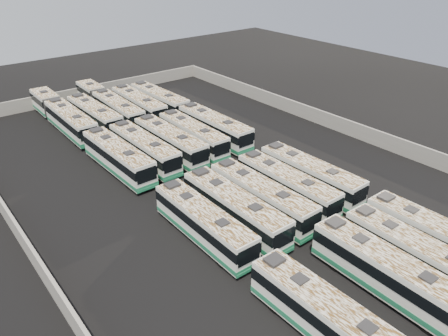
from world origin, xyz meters
TOP-DOWN VIEW (x-y plane):
  - ground at (0.00, 0.00)m, footprint 140.00×140.00m
  - perimeter_wall at (0.00, 0.00)m, footprint 45.20×73.20m
  - bus_front_far_left at (-8.61, -24.41)m, footprint 2.89×13.05m
  - bus_front_center at (-1.35, -24.35)m, footprint 3.05×13.40m
  - bus_front_right at (2.40, -24.54)m, footprint 3.02×12.95m
  - bus_front_far_right at (5.97, -24.46)m, footprint 2.83×13.09m
  - bus_midfront_far_left at (-8.58, -9.73)m, footprint 2.86×12.87m
  - bus_midfront_left at (-4.89, -9.75)m, footprint 2.85×13.38m
  - bus_midfront_center at (-1.36, -9.74)m, footprint 2.98×13.27m
  - bus_midfront_right at (2.44, -9.60)m, footprint 2.76×12.90m
  - bus_midfront_far_right at (6.11, -9.65)m, footprint 2.99×13.08m
  - bus_midback_far_left at (-8.60, 7.61)m, footprint 3.06×13.41m
  - bus_midback_left at (-4.97, 7.86)m, footprint 2.92×13.20m
  - bus_midback_center at (-1.30, 7.62)m, footprint 2.97×13.36m
  - bus_midback_right at (2.30, 7.64)m, footprint 2.97×12.99m
  - bus_midback_far_right at (6.11, 7.89)m, footprint 2.93×13.47m
  - bus_back_far_left at (-8.66, 25.98)m, footprint 3.03×20.80m
  - bus_back_left at (-4.99, 22.63)m, footprint 3.04×13.30m
  - bus_back_center at (-1.13, 26.08)m, footprint 3.27×20.33m
  - bus_back_right at (2.32, 22.53)m, footprint 3.06×13.40m
  - bus_back_far_right at (5.98, 22.39)m, footprint 3.15×13.37m

SIDE VIEW (x-z plane):
  - ground at x=0.00m, z-range 0.00..0.00m
  - perimeter_wall at x=0.00m, z-range 0.00..2.20m
  - bus_midfront_far_left at x=-8.58m, z-range 0.04..3.66m
  - bus_midfront_right at x=2.44m, z-range 0.04..3.68m
  - bus_front_right at x=2.40m, z-range 0.04..3.68m
  - bus_midback_right at x=2.30m, z-range 0.04..3.69m
  - bus_front_far_left at x=-8.61m, z-range 0.04..3.71m
  - bus_midfront_far_right at x=6.11m, z-range 0.04..3.72m
  - bus_back_center at x=-1.13m, z-range 0.04..3.72m
  - bus_front_far_right at x=5.97m, z-range 0.04..3.73m
  - bus_midback_left at x=-4.97m, z-range 0.04..3.76m
  - bus_midfront_center at x=-1.36m, z-range 0.04..3.77m
  - bus_back_left at x=-4.99m, z-range 0.04..3.78m
  - bus_back_far_right at x=5.98m, z-range 0.04..3.79m
  - bus_midback_center at x=-1.30m, z-range 0.04..3.80m
  - bus_back_right at x=2.32m, z-range 0.04..3.81m
  - bus_front_center at x=-1.35m, z-range 0.04..3.81m
  - bus_back_far_left at x=-8.66m, z-range 0.04..3.81m
  - bus_midback_far_left at x=-8.60m, z-range 0.04..3.81m
  - bus_midfront_left at x=-4.89m, z-range 0.04..3.82m
  - bus_midback_far_right at x=6.11m, z-range 0.04..3.84m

